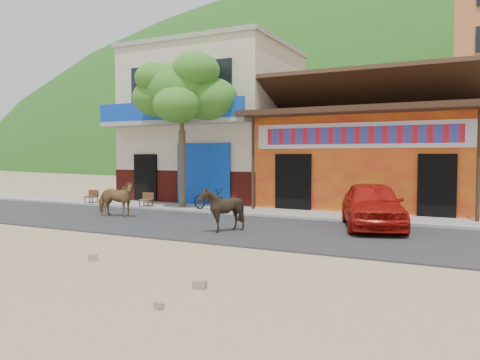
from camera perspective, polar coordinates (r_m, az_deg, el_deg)
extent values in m
plane|color=#9E825B|center=(11.37, -3.88, -7.86)|extent=(120.00, 120.00, 0.00)
cube|color=#28282B|center=(13.55, 1.52, -6.00)|extent=(60.00, 5.00, 0.04)
cube|color=gray|center=(16.74, 6.62, -4.15)|extent=(60.00, 2.00, 0.12)
cube|color=orange|center=(19.96, 16.02, 1.91)|extent=(8.00, 6.00, 3.60)
cube|color=beige|center=(22.62, -3.06, 6.45)|extent=(7.00, 6.00, 7.00)
ellipsoid|color=#194C14|center=(80.43, 22.70, 9.81)|extent=(100.00, 40.00, 24.00)
imported|color=olive|center=(16.57, -14.95, -2.23)|extent=(1.57, 0.96, 1.24)
imported|color=black|center=(12.86, -2.22, -3.61)|extent=(1.36, 1.28, 1.24)
imported|color=#AA120C|center=(14.14, 15.79, -2.91)|extent=(2.72, 4.24, 1.34)
imported|color=black|center=(17.35, -3.67, -2.31)|extent=(1.65, 0.83, 0.83)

